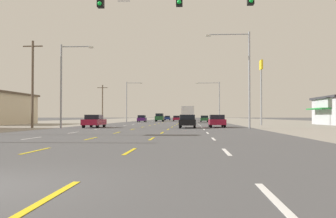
# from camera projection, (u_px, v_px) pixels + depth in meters

# --- Properties ---
(ground_plane) EXTENTS (572.00, 572.00, 0.00)m
(ground_plane) POSITION_uv_depth(u_px,v_px,m) (171.00, 123.00, 72.32)
(ground_plane) COLOR #4C4C4F
(lot_apron_left) EXTENTS (28.00, 440.00, 0.01)m
(lot_apron_left) POSITION_uv_depth(u_px,v_px,m) (48.00, 123.00, 73.86)
(lot_apron_left) COLOR gray
(lot_apron_left) RESTS_ON ground
(lot_apron_right) EXTENTS (28.00, 440.00, 0.01)m
(lot_apron_right) POSITION_uv_depth(u_px,v_px,m) (298.00, 123.00, 70.77)
(lot_apron_right) COLOR gray
(lot_apron_right) RESTS_ON ground
(lane_markings) EXTENTS (10.64, 227.60, 0.01)m
(lane_markings) POSITION_uv_depth(u_px,v_px,m) (178.00, 121.00, 110.74)
(lane_markings) COLOR white
(lane_markings) RESTS_ON ground
(signal_span_wire) EXTENTS (25.22, 0.53, 8.50)m
(signal_span_wire) POSITION_uv_depth(u_px,v_px,m) (122.00, 41.00, 17.52)
(signal_span_wire) COLOR brown
(signal_span_wire) RESTS_ON ground
(sedan_inner_right_nearest) EXTENTS (1.80, 4.50, 1.46)m
(sedan_inner_right_nearest) POSITION_uv_depth(u_px,v_px,m) (187.00, 121.00, 40.31)
(sedan_inner_right_nearest) COLOR black
(sedan_inner_right_nearest) RESTS_ON ground
(sedan_far_left_near) EXTENTS (1.80, 4.50, 1.46)m
(sedan_far_left_near) POSITION_uv_depth(u_px,v_px,m) (94.00, 121.00, 41.55)
(sedan_far_left_near) COLOR maroon
(sedan_far_left_near) RESTS_ON ground
(sedan_far_right_mid) EXTENTS (1.80, 4.50, 1.46)m
(sedan_far_right_mid) POSITION_uv_depth(u_px,v_px,m) (217.00, 121.00, 42.67)
(sedan_far_right_mid) COLOR maroon
(sedan_far_right_mid) RESTS_ON ground
(box_truck_inner_right_midfar) EXTENTS (2.40, 7.20, 3.23)m
(box_truck_inner_right_midfar) POSITION_uv_depth(u_px,v_px,m) (188.00, 114.00, 72.32)
(box_truck_inner_right_midfar) COLOR maroon
(box_truck_inner_right_midfar) RESTS_ON ground
(hatchback_far_left_far) EXTENTS (1.72, 3.90, 1.54)m
(hatchback_far_left_far) POSITION_uv_depth(u_px,v_px,m) (142.00, 119.00, 81.40)
(hatchback_far_left_far) COLOR #4C196B
(hatchback_far_left_far) RESTS_ON ground
(sedan_far_right_farther) EXTENTS (1.80, 4.50, 1.46)m
(sedan_far_right_farther) POSITION_uv_depth(u_px,v_px,m) (204.00, 119.00, 83.69)
(sedan_far_right_farther) COLOR #235B2D
(sedan_far_right_farther) RESTS_ON ground
(suv_inner_left_farthest) EXTENTS (1.98, 4.90, 1.98)m
(suv_inner_left_farthest) POSITION_uv_depth(u_px,v_px,m) (160.00, 117.00, 89.61)
(suv_inner_left_farthest) COLOR #235B2D
(suv_inner_left_farthest) RESTS_ON ground
(sedan_center_turn_distant_a) EXTENTS (1.80, 4.50, 1.46)m
(sedan_center_turn_distant_a) POSITION_uv_depth(u_px,v_px,m) (177.00, 118.00, 97.52)
(sedan_center_turn_distant_a) COLOR maroon
(sedan_center_turn_distant_a) RESTS_ON ground
(suv_inner_right_distant_b) EXTENTS (1.98, 4.90, 1.98)m
(suv_inner_right_distant_b) POSITION_uv_depth(u_px,v_px,m) (189.00, 117.00, 111.92)
(suv_inner_right_distant_b) COLOR #4C196B
(suv_inner_right_distant_b) RESTS_ON ground
(sedan_inner_left_distant_c) EXTENTS (1.80, 4.50, 1.46)m
(sedan_inner_left_distant_c) POSITION_uv_depth(u_px,v_px,m) (167.00, 118.00, 116.75)
(sedan_inner_left_distant_c) COLOR navy
(sedan_inner_left_distant_c) RESTS_ON ground
(pole_sign_right_row_1) EXTENTS (0.24, 1.60, 9.42)m
(pole_sign_right_row_1) POSITION_uv_depth(u_px,v_px,m) (261.00, 79.00, 53.03)
(pole_sign_right_row_1) COLOR gray
(pole_sign_right_row_1) RESTS_ON ground
(streetlight_left_row_0) EXTENTS (3.68, 0.26, 9.13)m
(streetlight_left_row_0) POSITION_uv_depth(u_px,v_px,m) (64.00, 80.00, 39.89)
(streetlight_left_row_0) COLOR gray
(streetlight_left_row_0) RESTS_ON ground
(streetlight_right_row_0) EXTENTS (4.66, 0.26, 10.24)m
(streetlight_right_row_0) POSITION_uv_depth(u_px,v_px,m) (245.00, 72.00, 38.69)
(streetlight_right_row_0) COLOR gray
(streetlight_right_row_0) RESTS_ON ground
(streetlight_left_row_1) EXTENTS (3.62, 0.26, 8.88)m
(streetlight_left_row_1) POSITION_uv_depth(u_px,v_px,m) (128.00, 99.00, 80.56)
(streetlight_left_row_1) COLOR gray
(streetlight_left_row_1) RESTS_ON ground
(streetlight_right_row_1) EXTENTS (5.16, 0.26, 8.80)m
(streetlight_right_row_1) POSITION_uv_depth(u_px,v_px,m) (216.00, 98.00, 79.36)
(streetlight_right_row_1) COLOR gray
(streetlight_right_row_1) RESTS_ON ground
(utility_pole_left_row_0) EXTENTS (2.20, 0.26, 9.57)m
(utility_pole_left_row_0) POSITION_uv_depth(u_px,v_px,m) (33.00, 83.00, 40.08)
(utility_pole_left_row_0) COLOR brown
(utility_pole_left_row_0) RESTS_ON ground
(utility_pole_left_row_1) EXTENTS (2.20, 0.26, 8.04)m
(utility_pole_left_row_1) POSITION_uv_depth(u_px,v_px,m) (102.00, 103.00, 78.69)
(utility_pole_left_row_1) COLOR brown
(utility_pole_left_row_1) RESTS_ON ground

